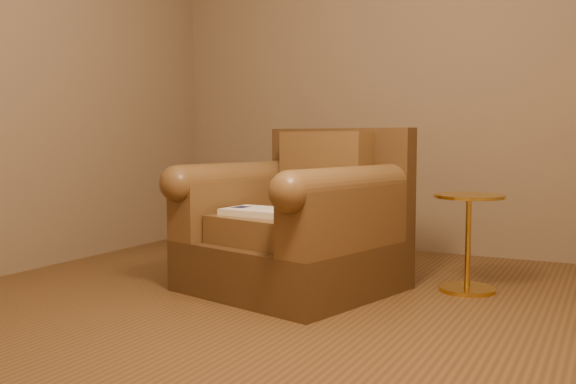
% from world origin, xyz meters
% --- Properties ---
extents(floor, '(4.00, 4.00, 0.00)m').
position_xyz_m(floor, '(0.00, 0.00, 0.00)').
color(floor, brown).
rests_on(floor, ground).
extents(armchair, '(1.24, 1.20, 0.93)m').
position_xyz_m(armchair, '(-0.21, 0.49, 0.36)').
color(armchair, '#4A3218').
rests_on(armchair, floor).
extents(teddy_bear, '(0.18, 0.21, 0.25)m').
position_xyz_m(teddy_bear, '(-0.19, 0.58, 0.54)').
color(teddy_bear, beige).
rests_on(teddy_bear, armchair).
extents(guidebook, '(0.48, 0.31, 0.04)m').
position_xyz_m(guidebook, '(-0.30, 0.28, 0.46)').
color(guidebook, beige).
rests_on(guidebook, armchair).
extents(side_table, '(0.39, 0.39, 0.55)m').
position_xyz_m(side_table, '(0.69, 0.86, 0.30)').
color(side_table, gold).
rests_on(side_table, floor).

